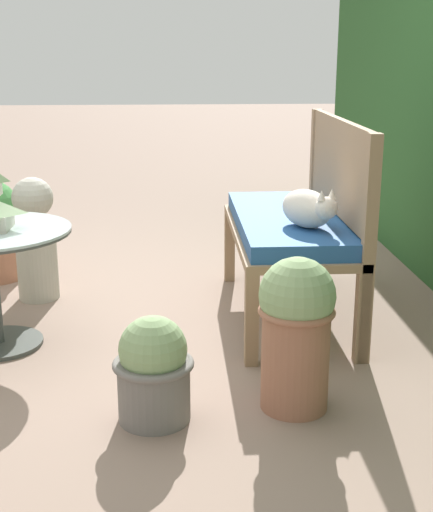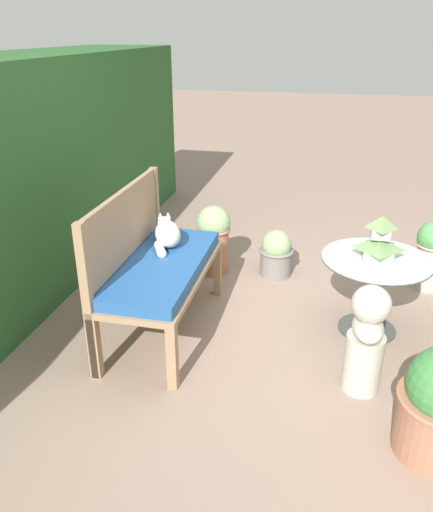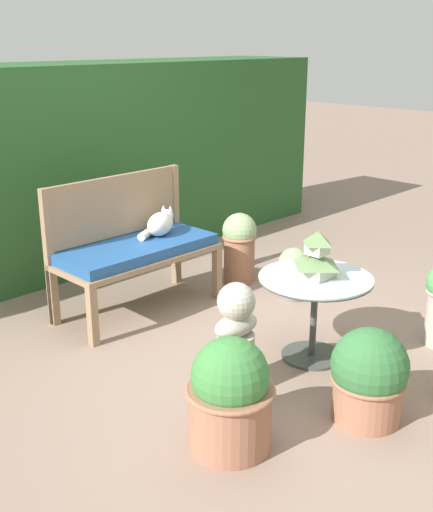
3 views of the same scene
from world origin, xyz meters
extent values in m
plane|color=gray|center=(0.00, 0.00, 0.00)|extent=(30.00, 30.00, 0.00)
cube|color=#937556|center=(-0.69, 0.76, 0.22)|extent=(0.06, 0.06, 0.43)
cube|color=#937556|center=(0.53, 0.76, 0.22)|extent=(0.06, 0.06, 0.43)
cube|color=#937556|center=(-0.69, 1.25, 0.22)|extent=(0.06, 0.06, 0.43)
cube|color=#937556|center=(0.53, 1.25, 0.22)|extent=(0.06, 0.06, 0.43)
cube|color=#937556|center=(-0.08, 1.01, 0.45)|extent=(1.28, 0.56, 0.04)
cube|color=#23518E|center=(-0.08, 1.01, 0.51)|extent=(1.23, 0.51, 0.08)
cube|color=#937556|center=(-0.69, 1.26, 0.52)|extent=(0.06, 0.06, 1.04)
cube|color=#937556|center=(0.53, 1.26, 0.52)|extent=(0.06, 0.06, 1.04)
cube|color=#937556|center=(-0.08, 1.26, 0.80)|extent=(1.23, 0.04, 0.47)
ellipsoid|color=silver|center=(0.19, 1.05, 0.64)|extent=(0.35, 0.30, 0.18)
sphere|color=silver|center=(0.32, 1.12, 0.67)|extent=(0.11, 0.11, 0.11)
cone|color=silver|center=(0.30, 1.14, 0.74)|extent=(0.04, 0.04, 0.05)
cone|color=silver|center=(0.33, 1.09, 0.74)|extent=(0.04, 0.04, 0.05)
cylinder|color=silver|center=(0.05, 1.07, 0.58)|extent=(0.18, 0.13, 0.06)
cylinder|color=#424742|center=(0.24, -0.43, 0.01)|extent=(0.41, 0.41, 0.02)
cylinder|color=#424742|center=(0.24, -0.43, 0.28)|extent=(0.04, 0.04, 0.56)
cylinder|color=silver|center=(0.24, -0.43, 0.57)|extent=(0.74, 0.74, 0.01)
torus|color=#424742|center=(0.24, -0.43, 0.56)|extent=(0.74, 0.74, 0.02)
cube|color=beige|center=(0.24, -0.43, 0.61)|extent=(0.19, 0.19, 0.07)
pyramid|color=#668451|center=(0.24, -0.43, 0.69)|extent=(0.26, 0.26, 0.08)
cube|color=beige|center=(0.24, -0.43, 0.76)|extent=(0.12, 0.12, 0.07)
pyramid|color=#668451|center=(0.24, -0.43, 0.84)|extent=(0.16, 0.16, 0.09)
cylinder|color=#B7B2A3|center=(-0.44, -0.36, 0.19)|extent=(0.23, 0.23, 0.37)
ellipsoid|color=#B7B2A3|center=(-0.44, -0.36, 0.43)|extent=(0.32, 0.19, 0.12)
sphere|color=#B7B2A3|center=(-0.44, -0.36, 0.58)|extent=(0.23, 0.23, 0.23)
cylinder|color=#9E664C|center=(0.93, 0.88, 0.21)|extent=(0.27, 0.27, 0.42)
torus|color=#9E664C|center=(0.93, 0.88, 0.41)|extent=(0.30, 0.30, 0.03)
sphere|color=#89A870|center=(0.93, 0.88, 0.47)|extent=(0.30, 0.30, 0.30)
cylinder|color=#ADA393|center=(1.04, -0.96, 0.20)|extent=(0.25, 0.25, 0.40)
cylinder|color=slate|center=(1.00, 0.33, 0.12)|extent=(0.28, 0.28, 0.24)
torus|color=slate|center=(1.00, 0.33, 0.23)|extent=(0.31, 0.31, 0.03)
sphere|color=#89A870|center=(1.00, 0.33, 0.29)|extent=(0.26, 0.26, 0.26)
camera|label=1|loc=(3.47, 0.41, 1.38)|focal=50.00mm
camera|label=2|loc=(-3.02, -0.05, 2.01)|focal=35.00mm
camera|label=3|loc=(-2.96, -2.70, 2.04)|focal=45.00mm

